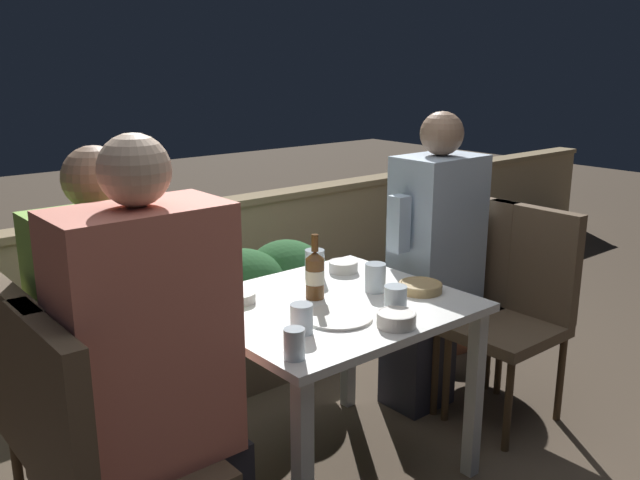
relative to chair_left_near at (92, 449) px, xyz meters
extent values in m
plane|color=brown|center=(0.95, 0.13, -0.55)|extent=(16.00, 16.00, 0.00)
cube|color=tan|center=(0.95, 1.86, -0.21)|extent=(9.00, 0.14, 0.68)
cube|color=tan|center=(0.95, 1.86, 0.15)|extent=(9.00, 0.18, 0.04)
cube|color=white|center=(0.95, 0.13, 0.14)|extent=(0.92, 0.80, 0.03)
cube|color=silver|center=(0.54, -0.22, -0.21)|extent=(0.05, 0.05, 0.67)
cube|color=silver|center=(1.36, -0.22, -0.21)|extent=(0.05, 0.05, 0.67)
cube|color=silver|center=(0.54, 0.48, -0.21)|extent=(0.05, 0.05, 0.67)
cube|color=silver|center=(1.36, 0.48, -0.21)|extent=(0.05, 0.05, 0.67)
cube|color=brown|center=(1.15, 1.01, -0.41)|extent=(0.96, 0.36, 0.28)
ellipsoid|color=#2D6633|center=(0.89, 1.01, -0.09)|extent=(0.43, 0.47, 0.41)
ellipsoid|color=#2D6633|center=(1.15, 1.01, -0.09)|extent=(0.43, 0.47, 0.41)
ellipsoid|color=#2D6633|center=(1.42, 1.01, -0.09)|extent=(0.43, 0.47, 0.41)
cube|color=brown|center=(0.10, 0.00, -0.13)|extent=(0.44, 0.44, 0.05)
cube|color=brown|center=(-0.09, 0.00, 0.14)|extent=(0.06, 0.44, 0.49)
cube|color=#E07A66|center=(0.17, 0.00, 0.27)|extent=(0.47, 0.26, 0.74)
cube|color=#E07A66|center=(0.42, 0.00, 0.35)|extent=(0.07, 0.07, 0.24)
sphere|color=beige|center=(0.17, 0.00, 0.73)|extent=(0.19, 0.19, 0.19)
cube|color=brown|center=(0.11, 0.30, -0.13)|extent=(0.44, 0.44, 0.05)
cube|color=brown|center=(-0.08, 0.30, 0.14)|extent=(0.06, 0.44, 0.49)
cylinder|color=#47321E|center=(0.31, 0.49, -0.35)|extent=(0.03, 0.03, 0.40)
cube|color=#282833|center=(0.28, 0.30, -0.33)|extent=(0.28, 0.23, 0.45)
cube|color=#8CCC4C|center=(0.18, 0.30, 0.24)|extent=(0.40, 0.26, 0.68)
cube|color=#8CCC4C|center=(0.43, 0.30, 0.32)|extent=(0.07, 0.07, 0.24)
sphere|color=#99755B|center=(0.18, 0.30, 0.67)|extent=(0.19, 0.19, 0.19)
cube|color=brown|center=(1.79, -0.02, -0.13)|extent=(0.44, 0.44, 0.05)
cube|color=brown|center=(1.99, -0.02, 0.14)|extent=(0.06, 0.44, 0.49)
cylinder|color=#47321E|center=(1.60, -0.21, -0.35)|extent=(0.03, 0.03, 0.40)
cylinder|color=#47321E|center=(1.98, -0.21, -0.35)|extent=(0.03, 0.03, 0.40)
cylinder|color=#47321E|center=(1.60, 0.17, -0.35)|extent=(0.03, 0.03, 0.40)
cylinder|color=#47321E|center=(1.98, 0.17, -0.35)|extent=(0.03, 0.03, 0.40)
cube|color=brown|center=(1.79, 0.30, -0.13)|extent=(0.44, 0.44, 0.05)
cube|color=brown|center=(1.99, 0.30, 0.14)|extent=(0.06, 0.44, 0.49)
cylinder|color=#47321E|center=(1.60, 0.11, -0.35)|extent=(0.03, 0.03, 0.40)
cylinder|color=#47321E|center=(1.98, 0.11, -0.35)|extent=(0.03, 0.03, 0.40)
cylinder|color=#47321E|center=(1.60, 0.49, -0.35)|extent=(0.03, 0.03, 0.40)
cylinder|color=#47321E|center=(1.98, 0.49, -0.35)|extent=(0.03, 0.03, 0.40)
cube|color=#282833|center=(1.62, 0.30, -0.33)|extent=(0.27, 0.23, 0.45)
cube|color=silver|center=(1.72, 0.30, 0.25)|extent=(0.39, 0.26, 0.70)
cube|color=silver|center=(1.47, 0.30, 0.33)|extent=(0.07, 0.07, 0.24)
sphere|color=#99755B|center=(1.72, 0.30, 0.69)|extent=(0.19, 0.19, 0.19)
cylinder|color=brown|center=(0.93, 0.20, 0.23)|extent=(0.07, 0.07, 0.15)
cylinder|color=beige|center=(0.93, 0.20, 0.23)|extent=(0.07, 0.07, 0.05)
cone|color=brown|center=(0.93, 0.20, 0.32)|extent=(0.07, 0.07, 0.03)
cylinder|color=brown|center=(0.93, 0.20, 0.36)|extent=(0.03, 0.03, 0.06)
cylinder|color=silver|center=(0.86, -0.01, 0.16)|extent=(0.23, 0.23, 0.01)
cylinder|color=silver|center=(0.70, 0.35, 0.17)|extent=(0.12, 0.12, 0.04)
torus|color=silver|center=(0.70, 0.35, 0.18)|extent=(0.12, 0.12, 0.01)
cylinder|color=beige|center=(1.23, 0.37, 0.17)|extent=(0.12, 0.12, 0.04)
torus|color=beige|center=(1.23, 0.37, 0.19)|extent=(0.12, 0.12, 0.01)
cylinder|color=tan|center=(1.29, 0.00, 0.17)|extent=(0.16, 0.16, 0.03)
torus|color=tan|center=(1.29, 0.00, 0.18)|extent=(0.16, 0.16, 0.01)
cylinder|color=silver|center=(0.97, -0.18, 0.18)|extent=(0.13, 0.13, 0.05)
torus|color=silver|center=(0.97, -0.18, 0.20)|extent=(0.13, 0.13, 0.01)
cylinder|color=silver|center=(1.05, -0.09, 0.20)|extent=(0.08, 0.08, 0.10)
cylinder|color=silver|center=(1.16, 0.11, 0.21)|extent=(0.08, 0.08, 0.11)
cylinder|color=silver|center=(0.62, 0.47, 0.19)|extent=(0.07, 0.07, 0.08)
cylinder|color=silver|center=(0.56, -0.16, 0.20)|extent=(0.06, 0.06, 0.09)
cylinder|color=silver|center=(0.69, -0.02, 0.20)|extent=(0.07, 0.07, 0.10)
cylinder|color=silver|center=(1.08, 0.38, 0.21)|extent=(0.08, 0.08, 0.12)
cylinder|color=#9E5638|center=(2.23, 0.64, -0.43)|extent=(0.30, 0.30, 0.25)
cylinder|color=#47331E|center=(2.23, 0.64, -0.19)|extent=(0.04, 0.04, 0.22)
ellipsoid|color=#2D6633|center=(2.23, 0.64, 0.09)|extent=(0.42, 0.42, 0.37)
camera|label=1|loc=(-0.55, -1.61, 1.00)|focal=38.00mm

